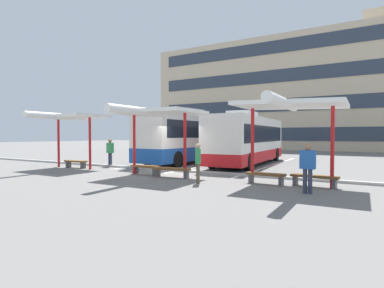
# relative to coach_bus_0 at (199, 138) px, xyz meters

# --- Properties ---
(ground_plane) EXTENTS (160.00, 160.00, 0.00)m
(ground_plane) POSITION_rel_coach_bus_0_xyz_m (1.92, -6.50, -1.77)
(ground_plane) COLOR slate
(terminal_building) EXTENTS (40.43, 12.72, 18.29)m
(terminal_building) POSITION_rel_coach_bus_0_xyz_m (1.96, 26.96, 6.00)
(terminal_building) COLOR #C6B293
(terminal_building) RESTS_ON ground
(coach_bus_0) EXTENTS (3.24, 12.26, 3.83)m
(coach_bus_0) POSITION_rel_coach_bus_0_xyz_m (0.00, 0.00, 0.00)
(coach_bus_0) COLOR silver
(coach_bus_0) RESTS_ON ground
(coach_bus_1) EXTENTS (2.92, 10.58, 3.50)m
(coach_bus_1) POSITION_rel_coach_bus_0_xyz_m (4.03, -0.36, -0.15)
(coach_bus_1) COLOR silver
(coach_bus_1) RESTS_ON ground
(lane_stripe_0) EXTENTS (0.16, 14.00, 0.01)m
(lane_stripe_0) POSITION_rel_coach_bus_0_xyz_m (-1.81, -0.32, -1.77)
(lane_stripe_0) COLOR white
(lane_stripe_0) RESTS_ON ground
(lane_stripe_1) EXTENTS (0.16, 14.00, 0.01)m
(lane_stripe_1) POSITION_rel_coach_bus_0_xyz_m (1.92, -0.32, -1.77)
(lane_stripe_1) COLOR white
(lane_stripe_1) RESTS_ON ground
(lane_stripe_2) EXTENTS (0.16, 14.00, 0.01)m
(lane_stripe_2) POSITION_rel_coach_bus_0_xyz_m (5.66, -0.32, -1.77)
(lane_stripe_2) COLOR white
(lane_stripe_2) RESTS_ON ground
(waiting_shelter_0) EXTENTS (3.79, 4.33, 3.24)m
(waiting_shelter_0) POSITION_rel_coach_bus_0_xyz_m (-4.27, -8.16, 1.22)
(waiting_shelter_0) COLOR red
(waiting_shelter_0) RESTS_ON ground
(bench_0) EXTENTS (1.53, 0.53, 0.45)m
(bench_0) POSITION_rel_coach_bus_0_xyz_m (-4.27, -7.77, -1.44)
(bench_0) COLOR brown
(bench_0) RESTS_ON ground
(waiting_shelter_1) EXTENTS (4.03, 4.89, 3.23)m
(waiting_shelter_1) POSITION_rel_coach_bus_0_xyz_m (2.20, -8.46, 1.23)
(waiting_shelter_1) COLOR red
(waiting_shelter_1) RESTS_ON ground
(bench_1) EXTENTS (1.63, 0.48, 0.45)m
(bench_1) POSITION_rel_coach_bus_0_xyz_m (1.30, -8.08, -1.44)
(bench_1) COLOR brown
(bench_1) RESTS_ON ground
(bench_2) EXTENTS (1.83, 0.64, 0.45)m
(bench_2) POSITION_rel_coach_bus_0_xyz_m (3.10, -8.36, -1.43)
(bench_2) COLOR brown
(bench_2) RESTS_ON ground
(waiting_shelter_2) EXTENTS (4.05, 4.76, 3.32)m
(waiting_shelter_2) POSITION_rel_coach_bus_0_xyz_m (8.38, -8.18, 1.31)
(waiting_shelter_2) COLOR red
(waiting_shelter_2) RESTS_ON ground
(bench_3) EXTENTS (1.58, 0.53, 0.45)m
(bench_3) POSITION_rel_coach_bus_0_xyz_m (7.48, -8.09, -1.44)
(bench_3) COLOR brown
(bench_3) RESTS_ON ground
(bench_4) EXTENTS (1.78, 0.63, 0.45)m
(bench_4) POSITION_rel_coach_bus_0_xyz_m (9.28, -7.81, -1.43)
(bench_4) COLOR brown
(bench_4) RESTS_ON ground
(platform_kerb) EXTENTS (44.00, 0.24, 0.12)m
(platform_kerb) POSITION_rel_coach_bus_0_xyz_m (1.92, -6.28, -1.71)
(platform_kerb) COLOR #ADADA8
(platform_kerb) RESTS_ON ground
(waiting_passenger_0) EXTENTS (0.53, 0.31, 1.73)m
(waiting_passenger_0) POSITION_rel_coach_bus_0_xyz_m (-3.06, -6.12, -0.76)
(waiting_passenger_0) COLOR #33384C
(waiting_passenger_0) RESTS_ON ground
(waiting_passenger_1) EXTENTS (0.41, 0.52, 1.64)m
(waiting_passenger_1) POSITION_rel_coach_bus_0_xyz_m (5.00, -9.27, -0.83)
(waiting_passenger_1) COLOR brown
(waiting_passenger_1) RESTS_ON ground
(waiting_passenger_2) EXTENTS (0.52, 0.29, 1.69)m
(waiting_passenger_2) POSITION_rel_coach_bus_0_xyz_m (9.27, -9.38, -0.79)
(waiting_passenger_2) COLOR #33384C
(waiting_passenger_2) RESTS_ON ground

